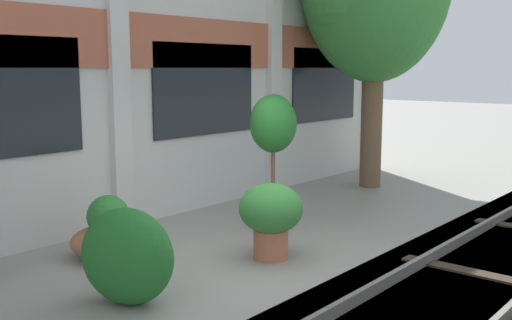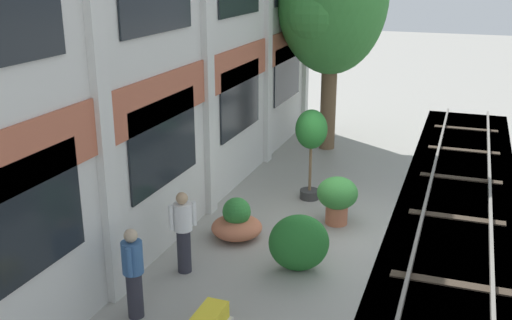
% 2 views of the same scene
% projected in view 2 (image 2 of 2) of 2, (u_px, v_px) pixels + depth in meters
% --- Properties ---
extents(ground_plane, '(80.00, 80.00, 0.00)m').
position_uv_depth(ground_plane, '(333.00, 229.00, 12.99)').
color(ground_plane, gray).
extents(apartment_facade, '(16.38, 0.64, 8.70)m').
position_uv_depth(apartment_facade, '(194.00, 21.00, 12.66)').
color(apartment_facade, silver).
rests_on(apartment_facade, ground).
extents(rail_tracks, '(24.02, 2.80, 0.43)m').
position_uv_depth(rail_tracks, '(453.00, 253.00, 12.23)').
color(rail_tracks, '#423F3A').
rests_on(rail_tracks, ground).
extents(potted_plant_stone_basin, '(0.90, 0.90, 1.07)m').
position_uv_depth(potted_plant_stone_basin, '(338.00, 196.00, 13.09)').
color(potted_plant_stone_basin, '#B76647').
rests_on(potted_plant_stone_basin, ground).
extents(potted_plant_wide_bowl, '(1.07, 1.07, 0.88)m').
position_uv_depth(potted_plant_wide_bowl, '(237.00, 223.00, 12.52)').
color(potted_plant_wide_bowl, '#B76647').
rests_on(potted_plant_wide_bowl, ground).
extents(potted_plant_low_pan, '(0.76, 0.76, 2.23)m').
position_uv_depth(potted_plant_low_pan, '(311.00, 135.00, 14.19)').
color(potted_plant_low_pan, '#333333').
rests_on(potted_plant_low_pan, ground).
extents(resident_by_doorway, '(0.51, 0.34, 1.56)m').
position_uv_depth(resident_by_doorway, '(133.00, 271.00, 9.55)').
color(resident_by_doorway, '#282833').
rests_on(resident_by_doorway, ground).
extents(resident_watching_tracks, '(0.41, 0.40, 1.58)m').
position_uv_depth(resident_watching_tracks, '(183.00, 230.00, 10.97)').
color(resident_watching_tracks, '#282833').
rests_on(resident_watching_tracks, ground).
extents(topiary_hedge, '(1.03, 1.30, 1.11)m').
position_uv_depth(topiary_hedge, '(299.00, 243.00, 11.11)').
color(topiary_hedge, '#236B28').
rests_on(topiary_hedge, ground).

